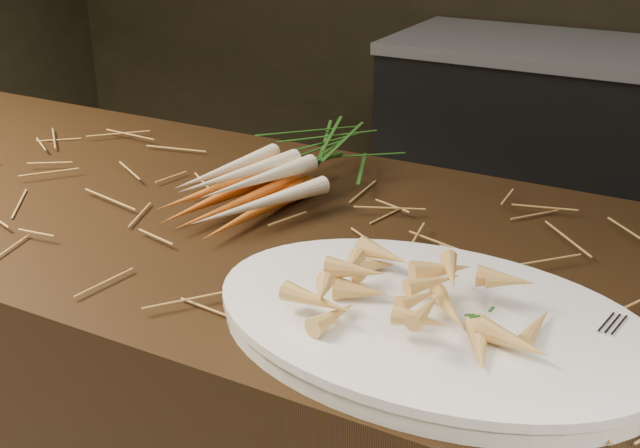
% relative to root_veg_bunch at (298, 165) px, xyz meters
% --- Properties ---
extents(straw_bedding, '(1.40, 0.60, 0.02)m').
position_rel_root_veg_bunch_xyz_m(straw_bedding, '(0.06, -0.14, -0.03)').
color(straw_bedding, olive).
rests_on(straw_bedding, main_counter).
extents(root_veg_bunch, '(0.21, 0.48, 0.09)m').
position_rel_root_veg_bunch_xyz_m(root_veg_bunch, '(0.00, 0.00, 0.00)').
color(root_veg_bunch, orange).
rests_on(root_veg_bunch, main_counter).
extents(serving_platter, '(0.50, 0.34, 0.03)m').
position_rel_root_veg_bunch_xyz_m(serving_platter, '(0.35, -0.32, -0.03)').
color(serving_platter, white).
rests_on(serving_platter, main_counter).
extents(roasted_veg_heap, '(0.25, 0.18, 0.05)m').
position_rel_root_veg_bunch_xyz_m(roasted_veg_heap, '(0.35, -0.32, 0.01)').
color(roasted_veg_heap, '#BA803E').
rests_on(roasted_veg_heap, serving_platter).
extents(serving_fork, '(0.04, 0.19, 0.00)m').
position_rel_root_veg_bunch_xyz_m(serving_fork, '(0.53, -0.34, -0.01)').
color(serving_fork, silver).
rests_on(serving_fork, serving_platter).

